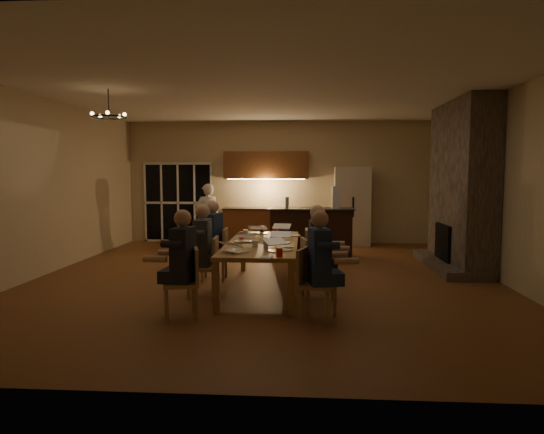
{
  "coord_description": "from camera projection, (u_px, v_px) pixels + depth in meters",
  "views": [
    {
      "loc": [
        0.69,
        -8.34,
        1.83
      ],
      "look_at": [
        0.11,
        0.3,
        1.06
      ],
      "focal_mm": 32.0,
      "sensor_mm": 36.0,
      "label": 1
    }
  ],
  "objects": [
    {
      "name": "chandelier",
      "position": [
        109.0,
        117.0,
        7.88
      ],
      "size": [
        0.55,
        0.55,
        0.03
      ],
      "primitive_type": "torus",
      "color": "black",
      "rests_on": "ceiling"
    },
    {
      "name": "bar_blender",
      "position": [
        336.0,
        197.0,
        10.46
      ],
      "size": [
        0.17,
        0.17,
        0.48
      ],
      "primitive_type": "cube",
      "rotation": [
        0.0,
        0.0,
        0.09
      ],
      "color": "silver",
      "rests_on": "bar_island"
    },
    {
      "name": "laptop_d",
      "position": [
        280.0,
        236.0,
        7.56
      ],
      "size": [
        0.35,
        0.31,
        0.23
      ],
      "primitive_type": null,
      "rotation": [
        0.0,
        0.0,
        -0.1
      ],
      "color": "silver",
      "rests_on": "dining_table"
    },
    {
      "name": "right_wall",
      "position": [
        504.0,
        188.0,
        8.08
      ],
      "size": [
        0.04,
        9.0,
        3.2
      ],
      "primitive_type": "cube",
      "color": "beige",
      "rests_on": "ground"
    },
    {
      "name": "person_left_mid",
      "position": [
        203.0,
        250.0,
        7.27
      ],
      "size": [
        0.62,
        0.62,
        1.38
      ],
      "primitive_type": null,
      "rotation": [
        0.0,
        0.0,
        -1.53
      ],
      "color": "#393E43",
      "rests_on": "ground"
    },
    {
      "name": "person_left_near",
      "position": [
        183.0,
        263.0,
        6.18
      ],
      "size": [
        0.65,
        0.65,
        1.38
      ],
      "primitive_type": null,
      "rotation": [
        0.0,
        0.0,
        -1.66
      ],
      "color": "#262A31",
      "rests_on": "ground"
    },
    {
      "name": "redcup_far",
      "position": [
        276.0,
        228.0,
        9.1
      ],
      "size": [
        0.09,
        0.09,
        0.12
      ],
      "primitive_type": "cylinder",
      "color": "red",
      "rests_on": "dining_table"
    },
    {
      "name": "laptop_a",
      "position": [
        236.0,
        244.0,
        6.69
      ],
      "size": [
        0.43,
        0.42,
        0.23
      ],
      "primitive_type": null,
      "rotation": [
        0.0,
        0.0,
        2.45
      ],
      "color": "silver",
      "rests_on": "dining_table"
    },
    {
      "name": "standing_person",
      "position": [
        208.0,
        216.0,
        12.04
      ],
      "size": [
        0.68,
        0.57,
        1.59
      ],
      "primitive_type": "imported",
      "rotation": [
        0.0,
        0.0,
        3.53
      ],
      "color": "silver",
      "rests_on": "ground"
    },
    {
      "name": "mug_back",
      "position": [
        246.0,
        233.0,
        8.5
      ],
      "size": [
        0.09,
        0.09,
        0.1
      ],
      "primitive_type": "cylinder",
      "color": "silver",
      "rests_on": "dining_table"
    },
    {
      "name": "chair_right_mid",
      "position": [
        318.0,
        269.0,
        7.09
      ],
      "size": [
        0.51,
        0.51,
        0.89
      ],
      "primitive_type": null,
      "rotation": [
        0.0,
        0.0,
        1.76
      ],
      "color": "#AB8255",
      "rests_on": "ground"
    },
    {
      "name": "back_wall",
      "position": [
        279.0,
        182.0,
        12.84
      ],
      "size": [
        8.0,
        0.04,
        3.2
      ],
      "primitive_type": "cube",
      "color": "beige",
      "rests_on": "ground"
    },
    {
      "name": "laptop_f",
      "position": [
        281.0,
        227.0,
        8.76
      ],
      "size": [
        0.36,
        0.33,
        0.23
      ],
      "primitive_type": null,
      "rotation": [
        0.0,
        0.0,
        -0.16
      ],
      "color": "silver",
      "rests_on": "dining_table"
    },
    {
      "name": "floor",
      "position": [
        265.0,
        278.0,
        8.5
      ],
      "size": [
        9.0,
        9.0,
        0.0
      ],
      "primitive_type": "plane",
      "color": "brown",
      "rests_on": "ground"
    },
    {
      "name": "plate_near",
      "position": [
        284.0,
        246.0,
        7.15
      ],
      "size": [
        0.28,
        0.28,
        0.02
      ],
      "primitive_type": "cylinder",
      "color": "silver",
      "rests_on": "dining_table"
    },
    {
      "name": "dining_table",
      "position": [
        263.0,
        266.0,
        7.69
      ],
      "size": [
        1.1,
        2.91,
        0.75
      ],
      "primitive_type": "cube",
      "color": "#A67442",
      "rests_on": "ground"
    },
    {
      "name": "laptop_c",
      "position": [
        245.0,
        235.0,
        7.68
      ],
      "size": [
        0.39,
        0.36,
        0.23
      ],
      "primitive_type": null,
      "rotation": [
        0.0,
        0.0,
        3.44
      ],
      "color": "silver",
      "rests_on": "dining_table"
    },
    {
      "name": "french_doors",
      "position": [
        178.0,
        203.0,
        13.02
      ],
      "size": [
        1.86,
        0.08,
        2.1
      ],
      "primitive_type": "cube",
      "color": "black",
      "rests_on": "ground"
    },
    {
      "name": "person_left_far",
      "position": [
        213.0,
        240.0,
        8.32
      ],
      "size": [
        0.7,
        0.7,
        1.38
      ],
      "primitive_type": null,
      "rotation": [
        0.0,
        0.0,
        -1.76
      ],
      "color": "navy",
      "rests_on": "ground"
    },
    {
      "name": "mug_mid",
      "position": [
        274.0,
        235.0,
        8.17
      ],
      "size": [
        0.09,
        0.09,
        0.1
      ],
      "primitive_type": "cylinder",
      "color": "silver",
      "rests_on": "dining_table"
    },
    {
      "name": "person_right_near",
      "position": [
        319.0,
        265.0,
        6.06
      ],
      "size": [
        0.7,
        0.7,
        1.38
      ],
      "primitive_type": null,
      "rotation": [
        0.0,
        0.0,
        1.76
      ],
      "color": "navy",
      "rests_on": "ground"
    },
    {
      "name": "ceiling",
      "position": [
        264.0,
        92.0,
        8.21
      ],
      "size": [
        8.0,
        9.0,
        0.04
      ],
      "primitive_type": "cube",
      "color": "white",
      "rests_on": "back_wall"
    },
    {
      "name": "fireplace",
      "position": [
        461.0,
        186.0,
        9.3
      ],
      "size": [
        0.58,
        2.5,
        3.2
      ],
      "primitive_type": "cube",
      "color": "#63574E",
      "rests_on": "ground"
    },
    {
      "name": "laptop_e",
      "position": [
        259.0,
        227.0,
        8.75
      ],
      "size": [
        0.34,
        0.31,
        0.23
      ],
      "primitive_type": null,
      "rotation": [
        0.0,
        0.0,
        3.05
      ],
      "color": "silver",
      "rests_on": "dining_table"
    },
    {
      "name": "plate_far",
      "position": [
        294.0,
        236.0,
        8.41
      ],
      "size": [
        0.25,
        0.25,
        0.02
      ],
      "primitive_type": "cylinder",
      "color": "silver",
      "rests_on": "dining_table"
    },
    {
      "name": "laptop_b",
      "position": [
        279.0,
        243.0,
        6.78
      ],
      "size": [
        0.42,
        0.41,
        0.23
      ],
      "primitive_type": null,
      "rotation": [
        0.0,
        0.0,
        0.61
      ],
      "color": "silver",
      "rests_on": "dining_table"
    },
    {
      "name": "refrigerator",
      "position": [
        352.0,
        206.0,
        12.4
      ],
      "size": [
        0.9,
        0.68,
        2.0
      ],
      "primitive_type": "cube",
      "color": "beige",
      "rests_on": "ground"
    },
    {
      "name": "chair_left_near",
      "position": [
        180.0,
        283.0,
        6.18
      ],
      "size": [
        0.55,
        0.55,
        0.89
      ],
      "primitive_type": null,
      "rotation": [
        0.0,
        0.0,
        -1.29
      ],
      "color": "#AB8255",
      "rests_on": "ground"
    },
    {
      "name": "kitchenette",
      "position": [
        266.0,
        198.0,
        12.58
      ],
      "size": [
        2.24,
        0.68,
        2.4
      ],
      "primitive_type": null,
      "color": "brown",
      "rests_on": "ground"
    },
    {
      "name": "chair_left_mid",
      "position": [
        203.0,
        267.0,
        7.22
      ],
      "size": [
        0.47,
        0.47,
        0.89
      ],
      "primitive_type": null,
      "rotation": [
        0.0,
        0.0,
        -1.51
      ],
      "color": "#AB8255",
      "rests_on": "ground"
    },
    {
      "name": "redcup_mid",
      "position": [
        242.0,
        235.0,
        8.04
      ],
      "size": [
        0.08,
        0.08,
        0.12
      ],
      "primitive_type": "cylinder",
      "color": "red",
      "rests_on": "dining_table"
    },
    {
      "name": "plate_left",
      "position": [
        233.0,
        250.0,
        6.8
      ],
      "size": [
        0.24,
        0.24,
        0.02
      ],
      "primitive_type": "cylinder",
      "color": "silver",
      "rests_on": "dining_table"
    },
    {
      "name": "chair_right_near",
      "position": [
        318.0,
        284.0,
        6.09
      ],
      "size": [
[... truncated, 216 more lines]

